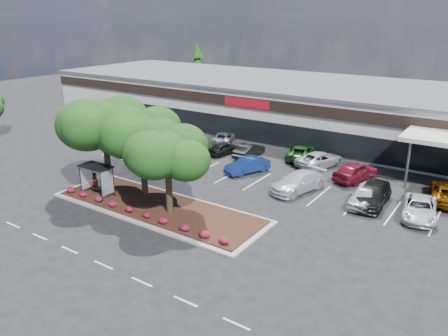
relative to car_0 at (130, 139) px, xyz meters
The scene contains 27 objects.
ground 22.85m from the car_0, 42.77° to the right, with size 160.00×160.00×0.00m, color black.
retail_store 25.05m from the car_0, 47.55° to the left, with size 80.40×25.20×6.25m.
landscape_island 18.73m from the car_0, 37.94° to the right, with size 18.00×6.00×0.26m.
lane_markings 17.40m from the car_0, 17.01° to the right, with size 33.12×20.06×0.01m.
shrub_row 20.08m from the car_0, 42.67° to the right, with size 17.00×0.80×0.50m, color maroon, non-canonical shape.
bus_shelter 15.68m from the car_0, 53.59° to the right, with size 2.75×1.55×2.59m.
island_tree_west 14.49m from the car_0, 51.48° to the right, with size 7.20×7.20×7.89m, color black, non-canonical shape.
island_tree_mid 16.33m from the car_0, 40.05° to the right, with size 6.60×6.60×7.32m, color black, non-canonical shape.
island_tree_east 20.29m from the car_0, 35.98° to the right, with size 5.80×5.80×6.50m, color black, non-canonical shape.
conifer_north_west 33.51m from the car_0, 113.46° to the left, with size 4.40×4.40×10.00m, color black.
person_waiting 14.74m from the car_0, 55.56° to the right, with size 0.59×0.39×1.62m, color #594C47.
car_0 is the anchor object (origin of this frame).
car_1 7.30m from the car_0, 14.23° to the right, with size 2.53×5.49×1.53m, color black.
car_2 8.39m from the car_0, 27.17° to the right, with size 1.45×4.15×1.37m, color #1C4E27.
car_3 16.27m from the car_0, ahead, with size 1.56×4.49×1.48m, color navy.
car_4 22.35m from the car_0, ahead, with size 2.27×5.59×1.62m, color silver.
car_6 28.41m from the car_0, ahead, with size 2.29×5.62×1.63m, color black.
car_7 27.99m from the car_0, ahead, with size 1.89×4.69×1.60m, color silver.
car_8 32.09m from the car_0, ahead, with size 2.37×5.13×1.43m, color silver.
car_9 8.45m from the car_0, 13.94° to the left, with size 1.43×4.11×1.35m, color #1E5222.
car_10 10.96m from the car_0, 38.27° to the left, with size 2.21×4.79×1.33m, color slate.
car_11 11.54m from the car_0, 16.06° to the left, with size 1.59×3.94×1.34m, color black.
car_12 14.38m from the car_0, 15.86° to the left, with size 1.54×4.41×1.45m, color black.
car_13 19.79m from the car_0, 19.03° to the left, with size 2.52×5.46×1.52m, color #134114.
car_14 21.94m from the car_0, 13.45° to the left, with size 2.51×5.45×1.52m, color #A4A9B0.
car_15 25.75m from the car_0, ahead, with size 2.02×5.03×1.71m, color maroon.
car_16 33.39m from the car_0, ahead, with size 2.57×5.57×1.55m, color #612F03.
Camera 1 is at (19.80, -19.01, 14.34)m, focal length 35.00 mm.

